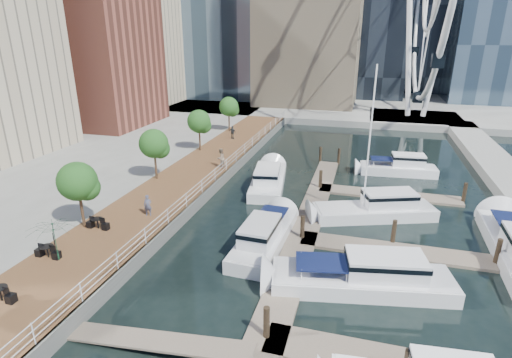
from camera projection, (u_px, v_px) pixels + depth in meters
name	position (u px, v px, depth m)	size (l,w,h in m)	color
ground	(221.00, 302.00, 21.15)	(520.00, 520.00, 0.00)	black
boardwalk	(186.00, 183.00, 36.85)	(6.00, 60.00, 1.00)	brown
seawall	(216.00, 186.00, 36.08)	(0.25, 60.00, 1.00)	#595954
land_far	(346.00, 83.00, 113.29)	(200.00, 114.00, 1.00)	gray
pier	(415.00, 119.00, 64.48)	(14.00, 12.00, 1.00)	gray
railing	(215.00, 175.00, 35.76)	(0.10, 60.00, 1.05)	white
floating_docks	(377.00, 230.00, 27.99)	(16.00, 34.00, 2.60)	#6D6051
midrise_condos	(39.00, 34.00, 49.38)	(19.00, 67.00, 28.00)	#BCAD8E
street_trees	(154.00, 144.00, 35.26)	(2.60, 42.60, 4.60)	#3F2B1C
cafe_tables	(26.00, 271.00, 21.52)	(2.50, 13.70, 0.74)	black
yacht_foreground	(361.00, 288.00, 22.35)	(2.91, 10.88, 2.15)	silver
pedestrian_near	(148.00, 205.00, 28.74)	(0.57, 0.38, 1.57)	#4A4C63
pedestrian_mid	(221.00, 158.00, 39.12)	(0.94, 0.73, 1.94)	gray
pedestrian_far	(233.00, 132.00, 50.04)	(0.97, 0.40, 1.66)	#2C3138
moored_yachts	(373.00, 223.00, 30.05)	(22.51, 31.15, 11.50)	silver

